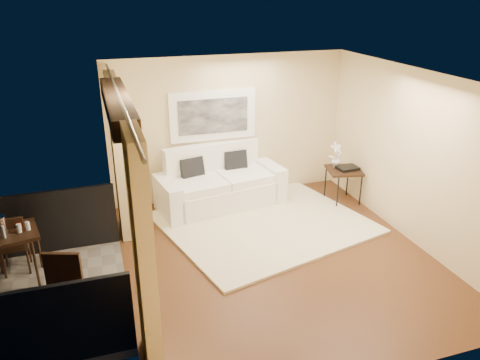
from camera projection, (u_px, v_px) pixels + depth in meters
floor at (277, 257)px, 7.10m from camera, size 5.00×5.00×0.00m
room_shell at (117, 104)px, 5.53m from camera, size 5.00×6.40×5.00m
balcony at (43, 287)px, 6.09m from camera, size 1.81×2.60×1.17m
curtains at (128, 195)px, 5.99m from camera, size 0.16×4.80×2.64m
artwork at (213, 116)px, 8.56m from camera, size 1.62×0.07×0.92m
rug at (264, 222)px, 8.12m from camera, size 3.81×3.51×0.04m
sofa at (219, 185)px, 8.71m from camera, size 2.43×1.34×1.11m
side_table at (344, 172)px, 8.73m from camera, size 0.72×0.72×0.66m
tray at (348, 168)px, 8.70m from camera, size 0.40×0.31×0.05m
orchid at (336, 155)px, 8.71m from camera, size 0.29×0.22×0.50m
bistro_table at (12, 237)px, 6.29m from camera, size 0.76×0.76×0.77m
balcony_chair_far at (12, 241)px, 6.51m from camera, size 0.41×0.42×0.91m
balcony_chair_near at (63, 289)px, 5.38m from camera, size 0.56×0.56×1.00m
candle at (19, 225)px, 6.36m from camera, size 0.06×0.06×0.07m
vase at (4, 232)px, 6.08m from camera, size 0.04×0.04×0.18m
glass_a at (19, 228)px, 6.23m from camera, size 0.06×0.06×0.12m
glass_b at (28, 226)px, 6.29m from camera, size 0.06×0.06×0.12m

